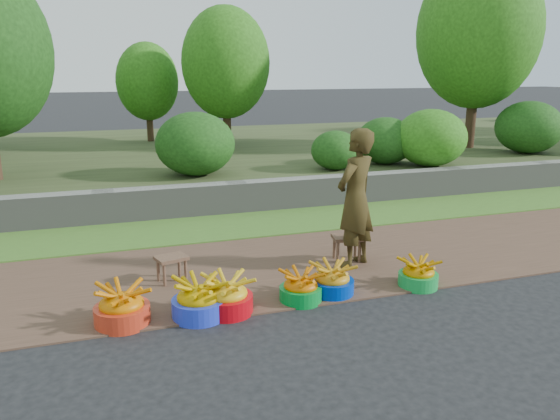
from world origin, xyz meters
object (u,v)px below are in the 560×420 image
object	(u,v)px
basin_a	(122,307)
stool_right	(347,241)
basin_b	(199,300)
stool_left	(171,261)
vendor_woman	(356,199)
basin_f	(418,274)
basin_c	(227,296)
basin_d	(301,288)
basin_e	(332,281)

from	to	relation	value
basin_a	stool_right	bearing A→B (deg)	18.39
basin_b	stool_left	xyz separation A→B (m)	(-0.14, 1.02, 0.08)
basin_a	vendor_woman	bearing A→B (deg)	14.86
stool_left	vendor_woman	distance (m)	2.38
basin_f	stool_left	world-z (taller)	basin_f
basin_c	stool_left	bearing A→B (deg)	113.20
basin_c	basin_f	world-z (taller)	basin_c
basin_b	basin_c	distance (m)	0.30
basin_b	stool_right	distance (m)	2.38
basin_d	vendor_woman	xyz separation A→B (m)	(1.02, 0.81, 0.74)
basin_b	basin_f	bearing A→B (deg)	-0.15
basin_d	stool_left	xyz separation A→B (m)	(-1.26, 0.98, 0.11)
basin_b	basin_d	world-z (taller)	basin_b
basin_d	stool_right	world-z (taller)	stool_right
basin_a	basin_c	bearing A→B (deg)	-3.45
basin_b	basin_f	xyz separation A→B (m)	(2.56, -0.01, -0.03)
stool_right	basin_a	bearing A→B (deg)	-161.61
basin_f	stool_right	xyz separation A→B (m)	(-0.42, 1.04, 0.13)
stool_right	vendor_woman	size ratio (longest dim) A/B	0.24
basin_a	basin_d	world-z (taller)	basin_a
basin_e	stool_left	xyz separation A→B (m)	(-1.66, 0.92, 0.10)
basin_b	vendor_woman	bearing A→B (deg)	21.49
basin_c	vendor_woman	size ratio (longest dim) A/B	0.31
basin_a	basin_d	distance (m)	1.87
basin_b	basin_f	size ratio (longest dim) A/B	1.21
basin_f	stool_right	size ratio (longest dim) A/B	1.08
stool_left	stool_right	distance (m)	2.28
basin_e	basin_f	world-z (taller)	basin_e
basin_c	stool_left	distance (m)	1.10
basin_f	vendor_woman	world-z (taller)	vendor_woman
basin_b	basin_c	bearing A→B (deg)	2.50
basin_f	stool_left	xyz separation A→B (m)	(-2.70, 1.03, 0.11)
stool_left	vendor_woman	world-z (taller)	vendor_woman
basin_e	basin_f	size ratio (longest dim) A/B	1.08
basin_f	basin_b	bearing A→B (deg)	179.85
basin_e	stool_left	size ratio (longest dim) A/B	1.20
basin_d	stool_right	xyz separation A→B (m)	(1.02, 1.00, 0.13)
vendor_woman	basin_a	bearing A→B (deg)	-17.14
basin_c	stool_right	world-z (taller)	basin_c
basin_d	basin_b	bearing A→B (deg)	-178.01
basin_b	basin_d	size ratio (longest dim) A/B	1.19
basin_d	vendor_woman	size ratio (longest dim) A/B	0.27
stool_right	basin_d	bearing A→B (deg)	-135.58
basin_c	basin_d	world-z (taller)	basin_c
basin_a	basin_f	xyz separation A→B (m)	(3.32, -0.08, -0.03)
basin_c	basin_e	distance (m)	1.23
stool_right	vendor_woman	xyz separation A→B (m)	(0.01, -0.19, 0.61)
basin_b	basin_e	bearing A→B (deg)	3.79
basin_b	vendor_woman	distance (m)	2.41
basin_c	stool_left	xyz separation A→B (m)	(-0.43, 1.01, 0.09)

